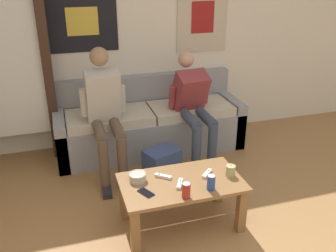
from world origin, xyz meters
TOP-DOWN VIEW (x-y plane):
  - wall_back at (-0.00, 2.87)m, footprint 10.00×0.07m
  - couch at (-0.15, 2.51)m, footprint 2.16×0.70m
  - coffee_table at (-0.26, 1.04)m, footprint 1.00×0.56m
  - person_seated_adult at (-0.71, 2.13)m, footprint 0.47×0.83m
  - person_seated_teen at (0.26, 2.17)m, footprint 0.47×0.91m
  - backpack at (-0.22, 1.72)m, footprint 0.40×0.36m
  - ceramic_bowl at (-0.60, 1.16)m, footprint 0.15×0.15m
  - pillar_candle at (0.16, 1.01)m, footprint 0.08×0.08m
  - drink_can_blue at (-0.07, 0.87)m, footprint 0.07×0.07m
  - drink_can_red at (-0.30, 0.82)m, footprint 0.07×0.07m
  - game_controller_near_left at (-0.02, 1.08)m, footprint 0.13×0.12m
  - game_controller_near_right at (-0.29, 0.99)m, footprint 0.10×0.14m
  - game_controller_far_center at (-0.38, 1.14)m, footprint 0.13×0.12m
  - cell_phone at (-0.58, 0.96)m, footprint 0.12×0.15m

SIDE VIEW (x-z plane):
  - backpack at x=-0.22m, z-range -0.01..0.36m
  - couch at x=-0.15m, z-range -0.12..0.72m
  - coffee_table at x=-0.26m, z-range 0.13..0.56m
  - cell_phone at x=-0.58m, z-range 0.43..0.44m
  - game_controller_near_left at x=-0.02m, z-range 0.43..0.46m
  - game_controller_near_right at x=-0.29m, z-range 0.43..0.46m
  - game_controller_far_center at x=-0.38m, z-range 0.43..0.46m
  - ceramic_bowl at x=-0.60m, z-range 0.43..0.50m
  - pillar_candle at x=0.16m, z-range 0.42..0.53m
  - drink_can_blue at x=-0.07m, z-range 0.43..0.55m
  - drink_can_red at x=-0.30m, z-range 0.43..0.55m
  - person_seated_teen at x=0.26m, z-range 0.06..1.23m
  - person_seated_adult at x=-0.71m, z-range 0.06..1.36m
  - wall_back at x=0.00m, z-range 0.00..2.55m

